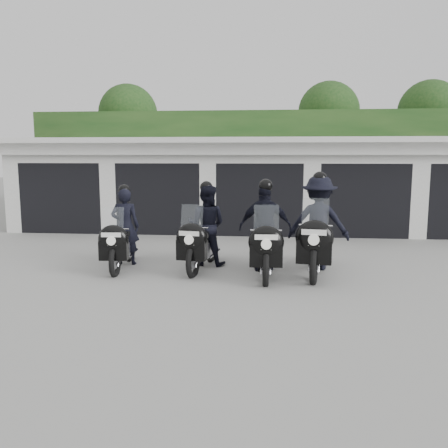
# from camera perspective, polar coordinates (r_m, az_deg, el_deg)

# --- Properties ---
(ground) EXTENTS (80.00, 80.00, 0.00)m
(ground) POSITION_cam_1_polar(r_m,az_deg,el_deg) (9.09, 3.47, -7.38)
(ground) COLOR gray
(ground) RESTS_ON ground
(garage_block) EXTENTS (16.40, 6.80, 2.96)m
(garage_block) POSITION_cam_1_polar(r_m,az_deg,el_deg) (16.84, 4.44, 4.81)
(garage_block) COLOR white
(garage_block) RESTS_ON ground
(background_vegetation) EXTENTS (20.00, 3.90, 5.80)m
(background_vegetation) POSITION_cam_1_polar(r_m,az_deg,el_deg) (21.66, 5.70, 9.15)
(background_vegetation) COLOR #193B15
(background_vegetation) RESTS_ON ground
(police_bike_a) EXTENTS (0.73, 2.14, 1.86)m
(police_bike_a) POSITION_cam_1_polar(r_m,az_deg,el_deg) (10.58, -12.13, -1.21)
(police_bike_a) COLOR black
(police_bike_a) RESTS_ON ground
(police_bike_b) EXTENTS (0.98, 2.22, 1.94)m
(police_bike_b) POSITION_cam_1_polar(r_m,az_deg,el_deg) (10.40, -2.40, -0.75)
(police_bike_b) COLOR black
(police_bike_b) RESTS_ON ground
(police_bike_c) EXTENTS (1.11, 2.32, 2.02)m
(police_bike_c) POSITION_cam_1_polar(r_m,az_deg,el_deg) (9.87, 4.99, -1.04)
(police_bike_c) COLOR black
(police_bike_c) RESTS_ON ground
(police_bike_d) EXTENTS (1.39, 2.48, 2.17)m
(police_bike_d) POSITION_cam_1_polar(r_m,az_deg,el_deg) (10.20, 11.23, -0.47)
(police_bike_d) COLOR black
(police_bike_d) RESTS_ON ground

